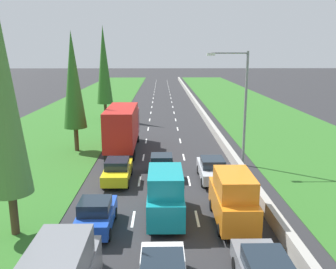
% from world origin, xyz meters
% --- Properties ---
extents(ground_plane, '(300.00, 300.00, 0.00)m').
position_xyz_m(ground_plane, '(0.00, 60.00, 0.00)').
color(ground_plane, '#28282B').
rests_on(ground_plane, ground).
extents(grass_verge_left, '(14.00, 140.00, 0.04)m').
position_xyz_m(grass_verge_left, '(-12.65, 60.00, 0.02)').
color(grass_verge_left, '#2D6623').
rests_on(grass_verge_left, ground).
extents(grass_verge_right, '(14.00, 140.00, 0.04)m').
position_xyz_m(grass_verge_right, '(14.35, 60.00, 0.02)').
color(grass_verge_right, '#2D6623').
rests_on(grass_verge_right, ground).
extents(median_barrier, '(0.44, 120.00, 0.85)m').
position_xyz_m(median_barrier, '(5.70, 60.00, 0.42)').
color(median_barrier, '#9E9B93').
rests_on(median_barrier, ground).
extents(lane_markings, '(3.64, 116.00, 0.01)m').
position_xyz_m(lane_markings, '(0.00, 60.00, 0.01)').
color(lane_markings, white).
rests_on(lane_markings, ground).
extents(blue_hatchback_left_lane, '(1.74, 3.90, 1.72)m').
position_xyz_m(blue_hatchback_left_lane, '(-3.52, 13.80, 0.84)').
color(blue_hatchback_left_lane, '#1E47B7').
rests_on(blue_hatchback_left_lane, ground).
extents(orange_van_right_lane, '(1.96, 4.90, 2.82)m').
position_xyz_m(orange_van_right_lane, '(3.57, 14.46, 1.40)').
color(orange_van_right_lane, orange).
rests_on(orange_van_right_lane, ground).
extents(yellow_sedan_left_lane, '(1.82, 4.50, 1.64)m').
position_xyz_m(yellow_sedan_left_lane, '(-3.27, 21.02, 0.81)').
color(yellow_sedan_left_lane, yellow).
rests_on(yellow_sedan_left_lane, ground).
extents(teal_van_centre_lane, '(1.96, 4.90, 2.82)m').
position_xyz_m(teal_van_centre_lane, '(0.01, 15.00, 1.40)').
color(teal_van_centre_lane, teal).
rests_on(teal_van_centre_lane, ground).
extents(black_hatchback_centre_lane, '(1.74, 3.90, 1.72)m').
position_xyz_m(black_hatchback_centre_lane, '(-0.18, 21.93, 0.84)').
color(black_hatchback_centre_lane, black).
rests_on(black_hatchback_centre_lane, ground).
extents(red_box_truck_left_lane, '(2.46, 9.40, 4.18)m').
position_xyz_m(red_box_truck_left_lane, '(-3.69, 29.07, 2.18)').
color(red_box_truck_left_lane, black).
rests_on(red_box_truck_left_lane, ground).
extents(silver_sedan_right_lane, '(1.82, 4.50, 1.64)m').
position_xyz_m(silver_sedan_right_lane, '(3.40, 21.16, 0.81)').
color(silver_sedan_right_lane, silver).
rests_on(silver_sedan_right_lane, ground).
extents(poplar_tree_nearest, '(2.11, 2.11, 12.31)m').
position_xyz_m(poplar_tree_nearest, '(-7.51, 13.44, 7.21)').
color(poplar_tree_nearest, '#4C3823').
rests_on(poplar_tree_nearest, ground).
extents(poplar_tree_second, '(2.07, 2.07, 10.80)m').
position_xyz_m(poplar_tree_second, '(-8.00, 29.32, 6.45)').
color(poplar_tree_second, '#4C3823').
rests_on(poplar_tree_second, ground).
extents(poplar_tree_third, '(2.11, 2.11, 12.38)m').
position_xyz_m(poplar_tree_third, '(-7.71, 45.48, 7.24)').
color(poplar_tree_third, '#4C3823').
rests_on(poplar_tree_third, ground).
extents(street_light_mast, '(3.20, 0.28, 9.00)m').
position_xyz_m(street_light_mast, '(6.03, 24.67, 5.23)').
color(street_light_mast, gray).
rests_on(street_light_mast, ground).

